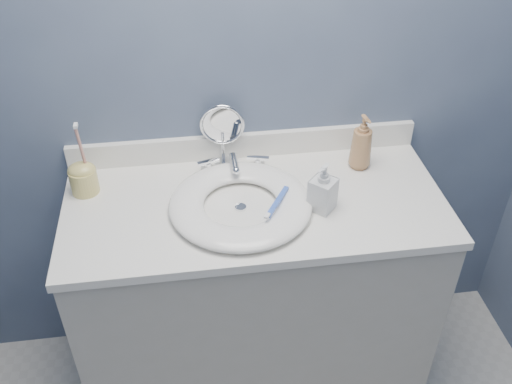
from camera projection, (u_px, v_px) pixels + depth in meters
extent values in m
cube|color=#49556D|center=(243.00, 72.00, 1.84)|extent=(2.20, 0.02, 2.40)
cube|color=#B5B0A5|center=(255.00, 298.00, 2.10)|extent=(1.20, 0.55, 0.85)
cube|color=white|center=(255.00, 205.00, 1.83)|extent=(1.22, 0.57, 0.03)
cube|color=white|center=(245.00, 145.00, 2.00)|extent=(1.22, 0.02, 0.09)
cylinder|color=silver|center=(241.00, 207.00, 1.79)|extent=(0.04, 0.04, 0.01)
cube|color=silver|center=(233.00, 169.00, 1.95)|extent=(0.22, 0.05, 0.01)
cylinder|color=silver|center=(233.00, 162.00, 1.94)|extent=(0.03, 0.03, 0.06)
cylinder|color=silver|center=(235.00, 163.00, 1.89)|extent=(0.02, 0.09, 0.02)
sphere|color=silver|center=(236.00, 171.00, 1.85)|extent=(0.03, 0.03, 0.03)
cylinder|color=silver|center=(208.00, 167.00, 1.94)|extent=(0.02, 0.02, 0.03)
cube|color=silver|center=(208.00, 162.00, 1.92)|extent=(0.08, 0.03, 0.01)
cylinder|color=silver|center=(258.00, 163.00, 1.95)|extent=(0.02, 0.02, 0.03)
cube|color=silver|center=(258.00, 158.00, 1.94)|extent=(0.08, 0.03, 0.01)
cylinder|color=silver|center=(224.00, 160.00, 2.00)|extent=(0.09, 0.09, 0.01)
cylinder|color=silver|center=(223.00, 146.00, 1.96)|extent=(0.01, 0.01, 0.11)
torus|color=silver|center=(222.00, 125.00, 1.91)|extent=(0.15, 0.03, 0.15)
cylinder|color=white|center=(222.00, 125.00, 1.91)|extent=(0.13, 0.02, 0.13)
imported|color=#A5764A|center=(362.00, 142.00, 1.92)|extent=(0.09, 0.09, 0.20)
imported|color=silver|center=(323.00, 187.00, 1.75)|extent=(0.10, 0.10, 0.16)
cylinder|color=#D1C068|center=(84.00, 181.00, 1.84)|extent=(0.09, 0.09, 0.08)
ellipsoid|color=#D1C068|center=(82.00, 170.00, 1.81)|extent=(0.09, 0.08, 0.05)
cylinder|color=tan|center=(81.00, 149.00, 1.77)|extent=(0.02, 0.03, 0.17)
cube|color=white|center=(76.00, 126.00, 1.71)|extent=(0.01, 0.02, 0.01)
cube|color=blue|center=(278.00, 202.00, 1.75)|extent=(0.09, 0.14, 0.01)
cube|color=white|center=(267.00, 216.00, 1.68)|extent=(0.02, 0.03, 0.01)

